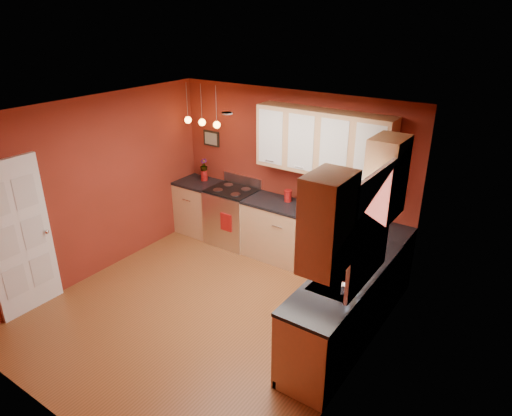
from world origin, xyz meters
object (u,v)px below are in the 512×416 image
Objects in this scene: sink at (340,283)px; soap_pump at (346,287)px; red_canister at (288,196)px; gas_range at (233,216)px; coffee_maker at (361,213)px.

sink reaches higher than soap_pump.
sink reaches higher than red_canister.
sink reaches higher than gas_range.
red_canister is 2.57m from soap_pump.
coffee_maker is at bearing 105.07° from sink.
sink is 0.31m from soap_pump.
red_canister reaches higher than gas_range.
red_canister is (0.99, 0.12, 0.55)m from gas_range.
gas_range is 5.14× the size of soap_pump.
coffee_maker is (2.21, 0.05, 0.59)m from gas_range.
gas_range is at bearing -173.27° from red_canister.
gas_range is 2.29m from coffee_maker.
sink is 3.24× the size of soap_pump.
red_canister is 0.61× the size of coffee_maker.
soap_pump is (0.16, -0.22, 0.13)m from sink.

